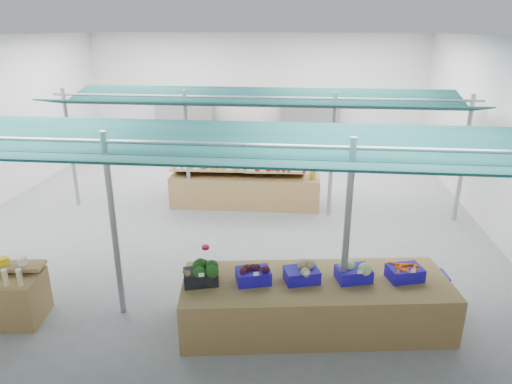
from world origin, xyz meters
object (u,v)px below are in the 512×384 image
Objects in this scene: vendor_left at (208,164)px; fruit_counter at (245,190)px; crate_stack at (428,291)px; veg_counter at (315,303)px; vendor_right at (272,166)px.

fruit_counter is at bearing 135.99° from vendor_left.
vendor_left reaches higher than fruit_counter.
veg_counter is at bearing -160.02° from crate_stack.
vendor_left reaches higher than veg_counter.
crate_stack is 0.41× the size of vendor_right.
veg_counter is at bearing 114.56° from vendor_left.
veg_counter is at bearing 99.24° from vendor_right.
veg_counter is 6.70m from vendor_left.
crate_stack is (3.60, -4.24, -0.09)m from fruit_counter.
fruit_counter is 2.50× the size of vendor_left.
crate_stack is at bearing 11.54° from veg_counter.
vendor_left and vendor_right have the same top height.
vendor_left is at bearing 107.61° from veg_counter.
crate_stack is 0.41× the size of vendor_left.
vendor_left is (-2.94, 6.01, 0.37)m from veg_counter.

